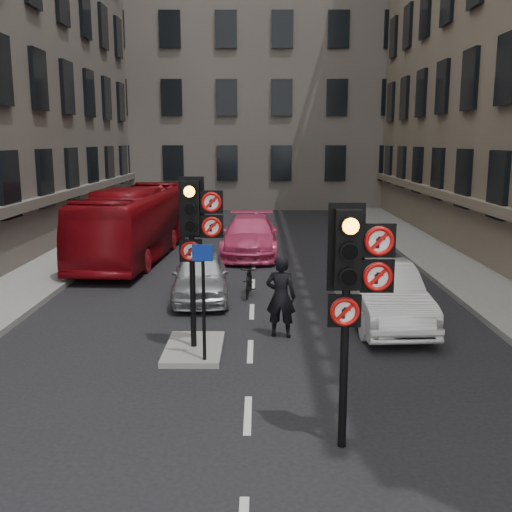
{
  "coord_description": "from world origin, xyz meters",
  "views": [
    {
      "loc": [
        0.17,
        -7.11,
        4.42
      ],
      "look_at": [
        0.13,
        2.28,
        2.6
      ],
      "focal_mm": 42.0,
      "sensor_mm": 36.0,
      "label": 1
    }
  ],
  "objects_px": {
    "signal_far": "(196,226)",
    "car_pink": "(250,236)",
    "bus_red": "(135,223)",
    "info_sign": "(203,286)",
    "car_silver": "(200,276)",
    "motorcyclist": "(281,297)",
    "motorcycle": "(249,280)",
    "car_white": "(382,294)",
    "signal_near": "(353,275)"
  },
  "relations": [
    {
      "from": "signal_far",
      "to": "info_sign",
      "type": "relative_size",
      "value": 1.53
    },
    {
      "from": "signal_far",
      "to": "car_pink",
      "type": "relative_size",
      "value": 0.69
    },
    {
      "from": "info_sign",
      "to": "motorcyclist",
      "type": "bearing_deg",
      "value": 56.1
    },
    {
      "from": "car_white",
      "to": "bus_red",
      "type": "xyz_separation_m",
      "value": [
        -7.68,
        8.22,
        0.6
      ]
    },
    {
      "from": "signal_far",
      "to": "motorcyclist",
      "type": "bearing_deg",
      "value": 29.33
    },
    {
      "from": "signal_near",
      "to": "car_pink",
      "type": "relative_size",
      "value": 0.69
    },
    {
      "from": "bus_red",
      "to": "motorcyclist",
      "type": "distance_m",
      "value": 10.62
    },
    {
      "from": "signal_far",
      "to": "motorcyclist",
      "type": "distance_m",
      "value": 2.71
    },
    {
      "from": "signal_near",
      "to": "bus_red",
      "type": "distance_m",
      "value": 15.52
    },
    {
      "from": "bus_red",
      "to": "info_sign",
      "type": "relative_size",
      "value": 4.12
    },
    {
      "from": "signal_far",
      "to": "bus_red",
      "type": "relative_size",
      "value": 0.37
    },
    {
      "from": "car_silver",
      "to": "bus_red",
      "type": "xyz_separation_m",
      "value": [
        -3.03,
        5.92,
        0.69
      ]
    },
    {
      "from": "motorcycle",
      "to": "info_sign",
      "type": "relative_size",
      "value": 0.64
    },
    {
      "from": "car_silver",
      "to": "motorcyclist",
      "type": "distance_m",
      "value": 3.98
    },
    {
      "from": "bus_red",
      "to": "motorcycle",
      "type": "xyz_separation_m",
      "value": [
        4.4,
        -5.59,
        -0.9
      ]
    },
    {
      "from": "car_white",
      "to": "car_pink",
      "type": "relative_size",
      "value": 0.86
    },
    {
      "from": "car_pink",
      "to": "car_white",
      "type": "bearing_deg",
      "value": -68.19
    },
    {
      "from": "car_pink",
      "to": "motorcycle",
      "type": "xyz_separation_m",
      "value": [
        0.06,
        -6.21,
        -0.31
      ]
    },
    {
      "from": "signal_near",
      "to": "car_white",
      "type": "bearing_deg",
      "value": 74.34
    },
    {
      "from": "signal_near",
      "to": "car_pink",
      "type": "bearing_deg",
      "value": 96.3
    },
    {
      "from": "motorcycle",
      "to": "motorcyclist",
      "type": "xyz_separation_m",
      "value": [
        0.78,
        -3.67,
        0.49
      ]
    },
    {
      "from": "signal_far",
      "to": "motorcycle",
      "type": "bearing_deg",
      "value": 77.77
    },
    {
      "from": "car_silver",
      "to": "car_white",
      "type": "bearing_deg",
      "value": -30.98
    },
    {
      "from": "signal_near",
      "to": "car_silver",
      "type": "xyz_separation_m",
      "value": [
        -2.96,
        8.34,
        -1.93
      ]
    },
    {
      "from": "bus_red",
      "to": "car_pink",
      "type": "bearing_deg",
      "value": 11.59
    },
    {
      "from": "car_silver",
      "to": "motorcycle",
      "type": "xyz_separation_m",
      "value": [
        1.37,
        0.34,
        -0.21
      ]
    },
    {
      "from": "car_white",
      "to": "info_sign",
      "type": "height_order",
      "value": "info_sign"
    },
    {
      "from": "car_pink",
      "to": "motorcycle",
      "type": "bearing_deg",
      "value": -88.32
    },
    {
      "from": "signal_near",
      "to": "car_pink",
      "type": "height_order",
      "value": "signal_near"
    },
    {
      "from": "signal_far",
      "to": "bus_red",
      "type": "distance_m",
      "value": 10.9
    },
    {
      "from": "signal_far",
      "to": "car_silver",
      "type": "bearing_deg",
      "value": 94.7
    },
    {
      "from": "signal_far",
      "to": "motorcyclist",
      "type": "height_order",
      "value": "signal_far"
    },
    {
      "from": "car_pink",
      "to": "signal_far",
      "type": "bearing_deg",
      "value": -93.88
    },
    {
      "from": "car_silver",
      "to": "bus_red",
      "type": "height_order",
      "value": "bus_red"
    },
    {
      "from": "car_silver",
      "to": "motorcycle",
      "type": "bearing_deg",
      "value": 9.05
    },
    {
      "from": "motorcycle",
      "to": "car_white",
      "type": "bearing_deg",
      "value": -34.0
    },
    {
      "from": "signal_far",
      "to": "motorcycle",
      "type": "xyz_separation_m",
      "value": [
        1.01,
        4.68,
        -2.26
      ]
    },
    {
      "from": "info_sign",
      "to": "bus_red",
      "type": "bearing_deg",
      "value": 115.04
    },
    {
      "from": "signal_near",
      "to": "signal_far",
      "type": "distance_m",
      "value": 4.77
    },
    {
      "from": "car_pink",
      "to": "motorcyclist",
      "type": "bearing_deg",
      "value": -84.02
    },
    {
      "from": "car_white",
      "to": "motorcyclist",
      "type": "distance_m",
      "value": 2.72
    },
    {
      "from": "signal_near",
      "to": "car_white",
      "type": "distance_m",
      "value": 6.54
    },
    {
      "from": "signal_near",
      "to": "info_sign",
      "type": "height_order",
      "value": "signal_near"
    },
    {
      "from": "signal_far",
      "to": "car_pink",
      "type": "distance_m",
      "value": 11.11
    },
    {
      "from": "car_white",
      "to": "info_sign",
      "type": "bearing_deg",
      "value": -148.02
    },
    {
      "from": "motorcyclist",
      "to": "car_silver",
      "type": "bearing_deg",
      "value": -46.1
    },
    {
      "from": "signal_near",
      "to": "signal_far",
      "type": "bearing_deg",
      "value": 123.02
    },
    {
      "from": "car_pink",
      "to": "info_sign",
      "type": "height_order",
      "value": "info_sign"
    },
    {
      "from": "car_pink",
      "to": "bus_red",
      "type": "relative_size",
      "value": 0.54
    },
    {
      "from": "car_white",
      "to": "bus_red",
      "type": "bearing_deg",
      "value": 130.03
    }
  ]
}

